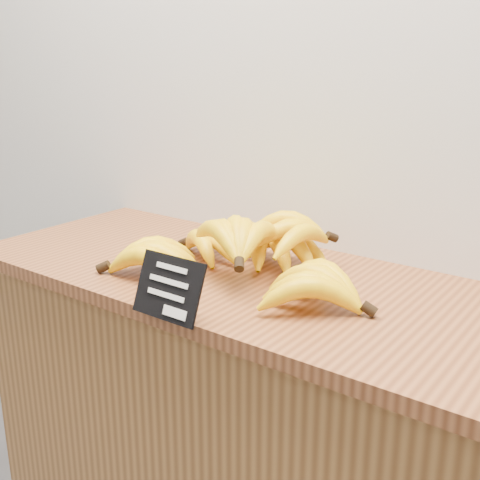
# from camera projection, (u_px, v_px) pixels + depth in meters

# --- Properties ---
(counter) EXTENTS (1.27, 0.50, 0.90)m
(counter) POSITION_uv_depth(u_px,v_px,m) (252.00, 464.00, 1.43)
(counter) COLOR olive
(counter) RESTS_ON ground
(counter_top) EXTENTS (1.33, 0.54, 0.03)m
(counter_top) POSITION_uv_depth(u_px,v_px,m) (254.00, 281.00, 1.29)
(counter_top) COLOR brown
(counter_top) RESTS_ON counter
(chalkboard_sign) EXTENTS (0.14, 0.05, 0.11)m
(chalkboard_sign) POSITION_uv_depth(u_px,v_px,m) (168.00, 288.00, 1.07)
(chalkboard_sign) COLOR black
(chalkboard_sign) RESTS_ON counter_top
(banana_pile) EXTENTS (0.60, 0.43, 0.13)m
(banana_pile) POSITION_uv_depth(u_px,v_px,m) (247.00, 252.00, 1.27)
(banana_pile) COLOR yellow
(banana_pile) RESTS_ON counter_top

